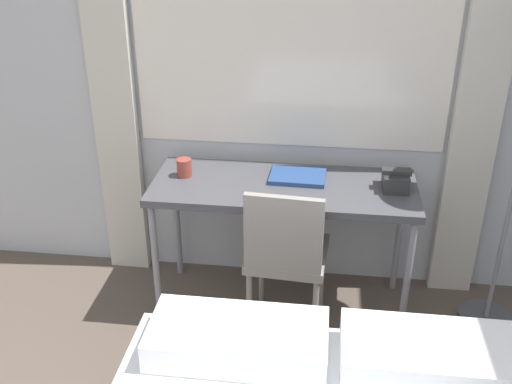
{
  "coord_description": "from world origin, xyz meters",
  "views": [
    {
      "loc": [
        0.51,
        -0.3,
        2.12
      ],
      "look_at": [
        0.21,
        2.09,
        0.91
      ],
      "focal_mm": 42.0,
      "sensor_mm": 36.0,
      "label": 1
    }
  ],
  "objects_px": {
    "desk_chair": "(286,251)",
    "desk": "(284,195)",
    "book": "(298,177)",
    "telephone": "(396,180)",
    "mug": "(184,168)"
  },
  "relations": [
    {
      "from": "desk",
      "to": "desk_chair",
      "type": "bearing_deg",
      "value": -80.94
    },
    {
      "from": "desk_chair",
      "to": "book",
      "type": "bearing_deg",
      "value": 88.28
    },
    {
      "from": "book",
      "to": "mug",
      "type": "bearing_deg",
      "value": -176.3
    },
    {
      "from": "book",
      "to": "mug",
      "type": "distance_m",
      "value": 0.6
    },
    {
      "from": "desk",
      "to": "telephone",
      "type": "xyz_separation_m",
      "value": [
        0.57,
        0.02,
        0.11
      ]
    },
    {
      "from": "desk",
      "to": "book",
      "type": "bearing_deg",
      "value": 48.53
    },
    {
      "from": "desk_chair",
      "to": "mug",
      "type": "xyz_separation_m",
      "value": [
        -0.57,
        0.26,
        0.31
      ]
    },
    {
      "from": "desk",
      "to": "telephone",
      "type": "relative_size",
      "value": 8.35
    },
    {
      "from": "telephone",
      "to": "mug",
      "type": "distance_m",
      "value": 1.1
    },
    {
      "from": "mug",
      "to": "telephone",
      "type": "bearing_deg",
      "value": -0.76
    },
    {
      "from": "desk_chair",
      "to": "telephone",
      "type": "distance_m",
      "value": 0.66
    },
    {
      "from": "desk_chair",
      "to": "desk",
      "type": "bearing_deg",
      "value": 103.18
    },
    {
      "from": "desk_chair",
      "to": "book",
      "type": "xyz_separation_m",
      "value": [
        0.03,
        0.3,
        0.28
      ]
    },
    {
      "from": "telephone",
      "to": "desk",
      "type": "bearing_deg",
      "value": -177.74
    },
    {
      "from": "mug",
      "to": "desk",
      "type": "bearing_deg",
      "value": -3.97
    }
  ]
}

